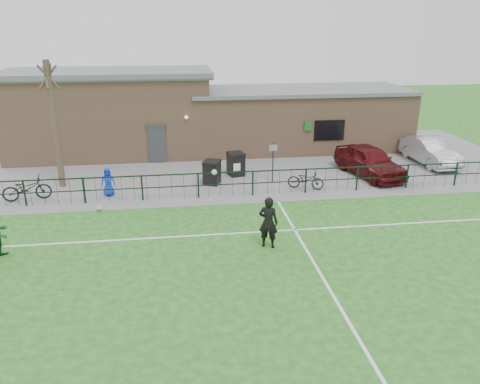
{
  "coord_description": "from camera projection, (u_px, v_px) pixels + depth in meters",
  "views": [
    {
      "loc": [
        -2.31,
        -12.04,
        7.56
      ],
      "look_at": [
        0.0,
        5.0,
        1.3
      ],
      "focal_mm": 35.0,
      "sensor_mm": 36.0,
      "label": 1
    }
  ],
  "objects": [
    {
      "name": "ground",
      "position": [
        262.0,
        289.0,
        14.09
      ],
      "size": [
        90.0,
        90.0,
        0.0
      ],
      "primitive_type": "plane",
      "color": "#215D1B",
      "rests_on": "ground"
    },
    {
      "name": "sign_post",
      "position": [
        273.0,
        163.0,
        23.12
      ],
      "size": [
        0.07,
        0.07,
        2.0
      ],
      "primitive_type": "cylinder",
      "rotation": [
        0.0,
        0.0,
        -0.1
      ],
      "color": "black",
      "rests_on": "paving_strip"
    },
    {
      "name": "bicycle_c",
      "position": [
        27.0,
        189.0,
        20.87
      ],
      "size": [
        2.16,
        1.07,
        1.09
      ],
      "primitive_type": "imported",
      "rotation": [
        0.0,
        0.0,
        1.75
      ],
      "color": "black",
      "rests_on": "paving_strip"
    },
    {
      "name": "bare_tree",
      "position": [
        55.0,
        126.0,
        21.83
      ],
      "size": [
        0.3,
        0.3,
        6.0
      ],
      "primitive_type": "cylinder",
      "color": "#46352A",
      "rests_on": "ground"
    },
    {
      "name": "clubhouse",
      "position": [
        201.0,
        115.0,
        28.58
      ],
      "size": [
        24.25,
        5.4,
        4.96
      ],
      "color": "#A87F5E",
      "rests_on": "ground"
    },
    {
      "name": "pitch_line_touch",
      "position": [
        232.0,
        198.0,
        21.35
      ],
      "size": [
        28.0,
        0.1,
        0.01
      ],
      "primitive_type": "cube",
      "color": "white",
      "rests_on": "ground"
    },
    {
      "name": "spectator_child",
      "position": [
        108.0,
        182.0,
        21.36
      ],
      "size": [
        0.66,
        0.45,
        1.33
      ],
      "primitive_type": "imported",
      "rotation": [
        0.0,
        0.0,
        0.04
      ],
      "color": "#1436BD",
      "rests_on": "paving_strip"
    },
    {
      "name": "pitch_line_mid",
      "position": [
        244.0,
        233.0,
        17.81
      ],
      "size": [
        28.0,
        0.1,
        0.01
      ],
      "primitive_type": "cube",
      "color": "white",
      "rests_on": "ground"
    },
    {
      "name": "pitch_line_perp",
      "position": [
        326.0,
        284.0,
        14.34
      ],
      "size": [
        0.1,
        16.0,
        0.01
      ],
      "primitive_type": "cube",
      "color": "white",
      "rests_on": "ground"
    },
    {
      "name": "car_maroon",
      "position": [
        370.0,
        161.0,
        24.19
      ],
      "size": [
        2.85,
        4.9,
        1.57
      ],
      "primitive_type": "imported",
      "rotation": [
        0.0,
        0.0,
        0.23
      ],
      "color": "#4D0D10",
      "rests_on": "paving_strip"
    },
    {
      "name": "car_silver",
      "position": [
        430.0,
        151.0,
        26.23
      ],
      "size": [
        1.72,
        4.49,
        1.46
      ],
      "primitive_type": "imported",
      "rotation": [
        0.0,
        0.0,
        0.04
      ],
      "color": "#A2A5A9",
      "rests_on": "paving_strip"
    },
    {
      "name": "bicycle_e",
      "position": [
        306.0,
        180.0,
        22.34
      ],
      "size": [
        1.82,
        1.22,
        0.91
      ],
      "primitive_type": "imported",
      "rotation": [
        0.0,
        0.0,
        1.17
      ],
      "color": "black",
      "rests_on": "paving_strip"
    },
    {
      "name": "goalkeeper_kick",
      "position": [
        267.0,
        221.0,
        16.44
      ],
      "size": [
        2.18,
        3.02,
        2.16
      ],
      "color": "black",
      "rests_on": "ground"
    },
    {
      "name": "perimeter_fence",
      "position": [
        231.0,
        184.0,
        21.33
      ],
      "size": [
        28.0,
        0.1,
        1.2
      ],
      "primitive_type": "cube",
      "color": "black",
      "rests_on": "ground"
    },
    {
      "name": "paving_strip",
      "position": [
        220.0,
        163.0,
        26.65
      ],
      "size": [
        34.0,
        13.0,
        0.02
      ],
      "primitive_type": "cube",
      "color": "slate",
      "rests_on": "ground"
    },
    {
      "name": "ball_ground",
      "position": [
        99.0,
        208.0,
        19.85
      ],
      "size": [
        0.24,
        0.24,
        0.24
      ],
      "primitive_type": "sphere",
      "color": "silver",
      "rests_on": "ground"
    },
    {
      "name": "wheelie_bin_left",
      "position": [
        212.0,
        173.0,
        23.0
      ],
      "size": [
        0.97,
        1.02,
        1.09
      ],
      "primitive_type": "cube",
      "rotation": [
        0.0,
        0.0,
        -0.37
      ],
      "color": "black",
      "rests_on": "paving_strip"
    },
    {
      "name": "wheelie_bin_right",
      "position": [
        236.0,
        165.0,
        24.31
      ],
      "size": [
        0.92,
        1.0,
        1.13
      ],
      "primitive_type": "cube",
      "rotation": [
        0.0,
        0.0,
        0.24
      ],
      "color": "black",
      "rests_on": "paving_strip"
    }
  ]
}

